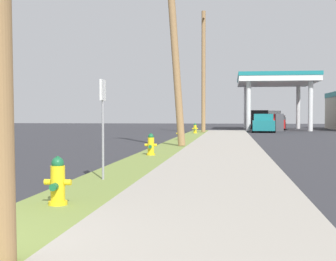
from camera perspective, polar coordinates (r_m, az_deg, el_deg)
The scene contains 11 objects.
fire_hydrant_nearest at distance 7.77m, azimuth -12.59°, elevation -6.00°, with size 0.42×0.38×0.74m.
fire_hydrant_second at distance 16.87m, azimuth -1.99°, elevation -1.75°, with size 0.42×0.38×0.74m.
fire_hydrant_third at distance 27.23m, azimuth 1.42°, elevation -0.39°, with size 0.42×0.37×0.74m.
fire_hydrant_fourth at distance 36.91m, azimuth 3.14°, elevation 0.19°, with size 0.42×0.38×0.74m.
utility_pole_midground at distance 22.09m, azimuth 0.79°, elevation 9.48°, with size 1.51×0.65×8.48m.
utility_pole_background at distance 39.33m, azimuth 4.11°, elevation 6.90°, with size 0.37×1.41×9.55m.
street_sign_post at distance 10.56m, azimuth -7.51°, elevation 2.56°, with size 0.05×0.36×2.12m.
car_teal_by_near_pump at distance 43.40m, azimuth 10.91°, elevation 0.77°, with size 2.10×4.57×1.57m.
car_red_by_far_pump at distance 50.50m, azimuth 12.10°, elevation 0.90°, with size 1.99×4.52×1.57m.
truck_white_at_forecourt at distance 57.53m, azimuth 11.94°, elevation 1.21°, with size 2.47×5.53×1.97m.
truck_black_on_apron at distance 53.90m, azimuth 10.49°, elevation 1.18°, with size 2.51×5.54×1.97m.
Camera 1 is at (3.33, -4.32, 1.50)m, focal length 52.94 mm.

